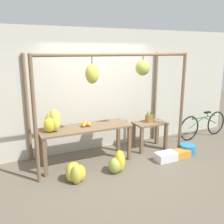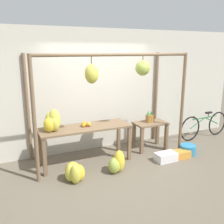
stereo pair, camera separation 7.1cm
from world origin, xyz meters
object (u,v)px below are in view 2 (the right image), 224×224
at_px(orange_pile, 85,124).
at_px(fruit_crate_white, 166,157).
at_px(banana_pile_on_table, 53,122).
at_px(fruit_crate_purple, 180,154).
at_px(blue_bucket, 188,150).
at_px(pineapple_cluster, 150,117).
at_px(banana_pile_ground_left, 74,172).
at_px(banana_pile_ground_right, 117,163).
at_px(parked_bicycle, 204,125).

relative_size(orange_pile, fruit_crate_white, 0.46).
height_order(banana_pile_on_table, fruit_crate_purple, banana_pile_on_table).
bearing_deg(blue_bucket, pineapple_cluster, 131.19).
bearing_deg(banana_pile_ground_left, banana_pile_ground_right, -1.05).
bearing_deg(fruit_crate_white, banana_pile_on_table, 163.67).
bearing_deg(banana_pile_ground_right, blue_bucket, 3.77).
relative_size(banana_pile_ground_left, banana_pile_ground_right, 1.04).
xyz_separation_m(banana_pile_ground_left, parked_bicycle, (3.85, 0.82, 0.18)).
bearing_deg(banana_pile_ground_right, pineapple_cluster, 33.12).
xyz_separation_m(banana_pile_on_table, fruit_crate_white, (2.24, -0.66, -0.87)).
xyz_separation_m(banana_pile_on_table, banana_pile_ground_left, (0.21, -0.67, -0.79)).
bearing_deg(blue_bucket, fruit_crate_white, -172.37).
bearing_deg(fruit_crate_purple, banana_pile_ground_right, -178.84).
bearing_deg(pineapple_cluster, blue_bucket, -48.81).
bearing_deg(banana_pile_ground_right, parked_bicycle, 15.50).
distance_m(banana_pile_on_table, fruit_crate_purple, 2.85).
bearing_deg(banana_pile_ground_left, orange_pile, 57.01).
distance_m(blue_bucket, fruit_crate_purple, 0.30).
height_order(banana_pile_on_table, parked_bicycle, banana_pile_on_table).
bearing_deg(orange_pile, pineapple_cluster, 3.17).
bearing_deg(fruit_crate_white, orange_pile, 156.30).
relative_size(pineapple_cluster, banana_pile_ground_left, 0.61).
bearing_deg(banana_pile_on_table, blue_bucket, -11.00).
distance_m(banana_pile_on_table, parked_bicycle, 4.11).
distance_m(pineapple_cluster, blue_bucket, 1.13).
bearing_deg(parked_bicycle, orange_pile, -178.14).
distance_m(fruit_crate_white, fruit_crate_purple, 0.39).
xyz_separation_m(banana_pile_ground_left, fruit_crate_white, (2.03, 0.02, -0.08)).
height_order(banana_pile_on_table, fruit_crate_white, banana_pile_on_table).
bearing_deg(banana_pile_ground_right, banana_pile_ground_left, 178.95).
height_order(orange_pile, fruit_crate_white, orange_pile).
distance_m(banana_pile_ground_left, blue_bucket, 2.71).
bearing_deg(banana_pile_on_table, fruit_crate_purple, -14.01).
relative_size(banana_pile_on_table, banana_pile_ground_right, 0.97).
height_order(orange_pile, banana_pile_ground_left, orange_pile).
xyz_separation_m(orange_pile, blue_bucket, (2.24, -0.60, -0.72)).
xyz_separation_m(banana_pile_ground_right, fruit_crate_purple, (1.57, 0.03, -0.11)).
height_order(fruit_crate_white, fruit_crate_purple, fruit_crate_white).
bearing_deg(blue_bucket, orange_pile, 165.03).
bearing_deg(orange_pile, fruit_crate_purple, -19.38).
height_order(orange_pile, fruit_crate_purple, orange_pile).
height_order(orange_pile, blue_bucket, orange_pile).
height_order(blue_bucket, parked_bicycle, parked_bicycle).
distance_m(fruit_crate_white, blue_bucket, 0.68).
bearing_deg(fruit_crate_purple, parked_bicycle, 29.18).
relative_size(orange_pile, parked_bicycle, 0.12).
bearing_deg(banana_pile_ground_left, parked_bicycle, 11.96).
relative_size(orange_pile, fruit_crate_purple, 0.51).
xyz_separation_m(banana_pile_ground_left, fruit_crate_purple, (2.42, 0.02, -0.09)).
bearing_deg(banana_pile_ground_left, blue_bucket, 2.25).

